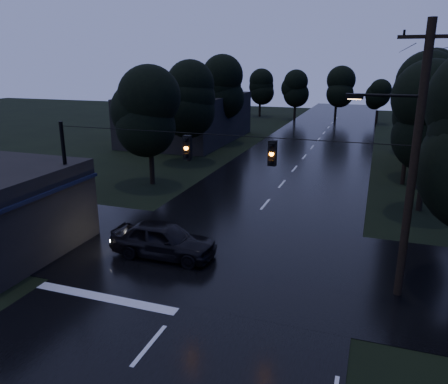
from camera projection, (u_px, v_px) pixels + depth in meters
The scene contains 14 objects.
main_road at pixel (295, 169), 36.40m from camera, with size 12.00×120.00×0.02m, color black.
cross_street at pixel (223, 256), 20.13m from camera, with size 60.00×9.00×0.02m, color black.
building_far_left at pixel (188, 118), 49.14m from camera, with size 10.00×16.00×5.00m, color black.
utility_pole_main at pixel (411, 161), 15.37m from camera, with size 3.50×0.30×10.00m.
utility_pole_far at pixel (409, 131), 30.85m from camera, with size 2.00×0.30×7.50m.
anchor_pole_left at pixel (67, 185), 20.73m from camera, with size 0.18×0.18×6.00m, color black.
span_signals at pixel (227, 149), 17.53m from camera, with size 15.00×0.37×1.12m.
tree_left_a at pixel (149, 112), 30.50m from camera, with size 3.92×3.92×8.26m.
tree_left_b at pixel (188, 97), 37.82m from camera, with size 4.20×4.20×8.85m.
tree_left_c at pixel (220, 87), 46.94m from camera, with size 4.48×4.48×9.44m.
tree_right_a at pixel (431, 117), 24.70m from camera, with size 4.20×4.20×8.85m.
tree_right_b at pixel (430, 99), 31.63m from camera, with size 4.48×4.48×9.44m.
tree_right_c at pixel (427, 87), 40.38m from camera, with size 4.76×4.76×10.03m.
car at pixel (164, 239), 19.91m from camera, with size 1.96×4.87×1.66m, color black.
Camera 1 is at (6.13, -5.37, 8.64)m, focal length 35.00 mm.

